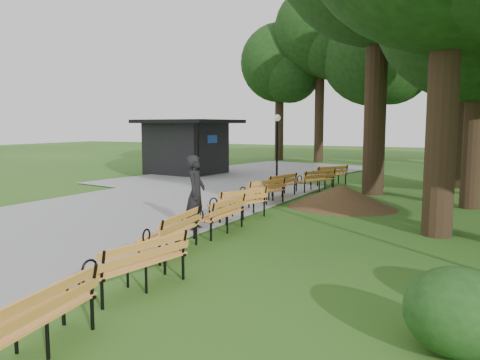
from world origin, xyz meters
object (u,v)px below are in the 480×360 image
at_px(dirt_mound, 342,196).
at_px(person, 196,193).
at_px(kiosk, 186,147).
at_px(bench_7, 315,180).
at_px(bench_2, 169,232).
at_px(bench_4, 238,203).
at_px(bench_3, 219,215).
at_px(bench_5, 262,192).
at_px(bench_6, 277,186).
at_px(bench_0, 30,319).
at_px(bench_1, 136,263).
at_px(bench_8, 328,175).
at_px(lamp_post, 277,133).

bearing_deg(dirt_mound, person, -117.16).
height_order(kiosk, bench_7, kiosk).
xyz_separation_m(bench_2, bench_4, (-0.34, 3.79, 0.00)).
bearing_deg(bench_3, bench_7, 179.58).
distance_m(bench_2, bench_4, 3.81).
bearing_deg(bench_5, bench_6, -156.42).
bearing_deg(bench_0, dirt_mound, 168.14).
bearing_deg(person, dirt_mound, -41.58).
bearing_deg(bench_2, kiosk, -155.63).
bearing_deg(person, kiosk, 19.19).
bearing_deg(person, bench_1, -175.46).
bearing_deg(dirt_mound, bench_0, -93.78).
relative_size(person, bench_5, 0.98).
bearing_deg(bench_6, bench_7, 174.30).
height_order(bench_0, bench_1, same).
distance_m(kiosk, dirt_mound, 12.09).
xyz_separation_m(bench_2, bench_8, (-0.09, 12.17, 0.00)).
bearing_deg(bench_4, bench_8, -159.57).
height_order(person, dirt_mound, person).
height_order(bench_4, bench_5, same).
bearing_deg(lamp_post, bench_0, -77.10).
bearing_deg(bench_4, bench_1, 32.82).
distance_m(person, bench_8, 10.10).
height_order(lamp_post, bench_5, lamp_post).
xyz_separation_m(bench_0, bench_5, (-1.72, 10.44, 0.00)).
bearing_deg(bench_4, dirt_mound, 167.39).
relative_size(bench_3, bench_5, 1.00).
height_order(bench_4, bench_8, same).
height_order(bench_0, bench_4, same).
relative_size(lamp_post, bench_1, 1.63).
relative_size(bench_1, bench_5, 1.00).
xyz_separation_m(bench_3, bench_5, (-0.65, 4.06, 0.00)).
distance_m(kiosk, bench_5, 10.62).
relative_size(person, bench_8, 0.98).
relative_size(person, bench_7, 0.98).
relative_size(dirt_mound, bench_1, 1.53).
relative_size(dirt_mound, bench_3, 1.53).
height_order(person, bench_8, person).
xyz_separation_m(bench_2, bench_6, (-0.79, 7.90, 0.00)).
relative_size(bench_0, bench_3, 1.00).
distance_m(bench_4, bench_6, 4.13).
height_order(kiosk, lamp_post, lamp_post).
xyz_separation_m(kiosk, bench_5, (7.59, -7.35, -1.00)).
xyz_separation_m(person, bench_5, (0.00, 4.07, -0.49)).
relative_size(kiosk, bench_7, 2.42).
relative_size(bench_0, bench_5, 1.00).
xyz_separation_m(bench_2, bench_3, (-0.00, 2.11, 0.00)).
height_order(lamp_post, bench_3, lamp_post).
distance_m(bench_5, bench_8, 6.02).
relative_size(bench_5, bench_6, 1.00).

